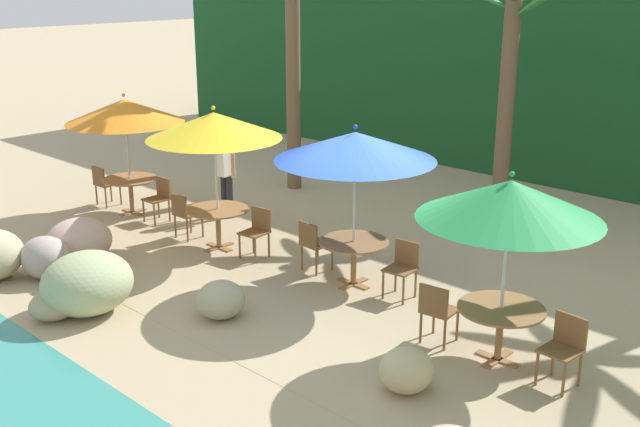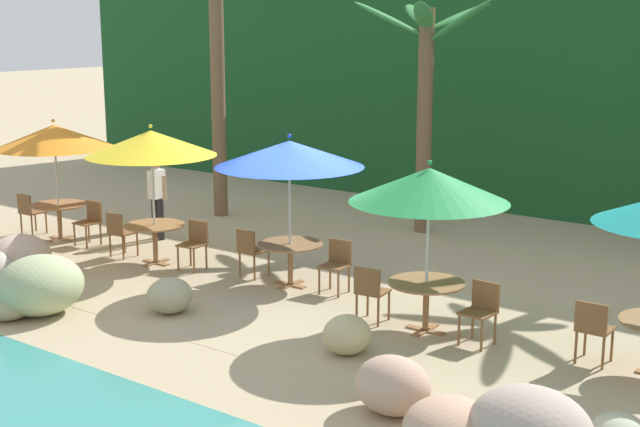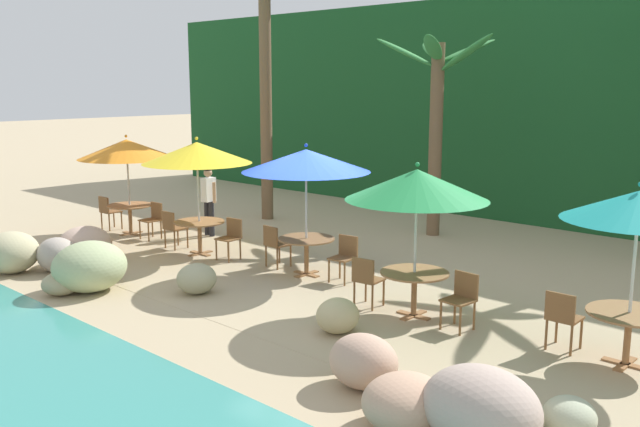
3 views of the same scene
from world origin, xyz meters
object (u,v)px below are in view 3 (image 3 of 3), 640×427
Objects in this scene: chair_yellow_inland at (173,227)px; umbrella_green at (417,185)px; umbrella_yellow at (197,153)px; palm_tree_nearest at (265,51)px; dining_table_teal at (629,321)px; chair_green_seaward at (462,296)px; chair_orange_inland at (108,210)px; umbrella_blue at (306,161)px; umbrella_teal at (639,206)px; chair_blue_seaward at (345,255)px; chair_teal_inland at (562,316)px; dining_table_green at (414,279)px; palm_tree_second at (438,104)px; dining_table_yellow at (199,227)px; dining_table_orange at (130,210)px; chair_green_inland at (366,278)px; chair_blue_inland at (275,243)px; chair_yellow_seaward at (231,236)px; dining_table_blue at (306,244)px; chair_orange_seaward at (153,218)px; waiter_in_white at (209,196)px; umbrella_orange at (127,149)px.

umbrella_green is at bearing -0.91° from chair_yellow_inland.
palm_tree_nearest is (-1.87, 3.78, 2.31)m from umbrella_yellow.
dining_table_teal is (9.03, 0.08, -1.62)m from umbrella_yellow.
chair_green_seaward reaches higher than dining_table_teal.
chair_orange_inland is at bearing -179.64° from dining_table_teal.
umbrella_blue is at bearing 7.49° from chair_yellow_inland.
umbrella_teal is 2.25× the size of dining_table_teal.
chair_blue_seaward is 4.52m from chair_teal_inland.
chair_orange_inland is at bearing -116.68° from palm_tree_nearest.
dining_table_green is (0.00, -0.00, -1.53)m from umbrella_green.
chair_blue_seaward is 1.00× the size of chair_teal_inland.
dining_table_yellow is at bearing -117.43° from palm_tree_second.
palm_tree_second is at bearing 102.62° from chair_blue_seaward.
dining_table_yellow is 9.16m from umbrella_teal.
umbrella_yellow is (2.92, -0.11, 1.62)m from dining_table_orange.
chair_yellow_inland and chair_green_inland have the same top height.
palm_tree_second reaches higher than chair_green_inland.
chair_blue_seaward is 0.18× the size of palm_tree_second.
umbrella_blue is at bearing 2.30° from chair_blue_inland.
chair_yellow_seaward and chair_teal_inland have the same top height.
chair_blue_inland is 0.35× the size of umbrella_teal.
umbrella_yellow is 1.92m from chair_yellow_seaward.
dining_table_blue is 1.26× the size of chair_blue_seaward.
chair_green_inland is 8.98m from palm_tree_nearest.
chair_orange_inland is 9.73m from umbrella_green.
chair_green_seaward is (10.44, -0.18, 0.00)m from chair_orange_inland.
chair_orange_seaward is at bearing 178.66° from chair_teal_inland.
waiter_in_white is (-5.03, 0.76, 0.47)m from chair_blue_seaward.
palm_tree_nearest is at bearing 74.01° from umbrella_orange.
chair_orange_seaward is at bearing 7.07° from chair_orange_inland.
umbrella_orange is 5.98m from dining_table_blue.
chair_yellow_seaward and chair_blue_inland have the same top height.
chair_orange_seaward reaches higher than dining_table_green.
umbrella_yellow is at bearing -179.50° from dining_table_teal.
dining_table_teal is (5.33, -0.48, 0.10)m from chair_blue_seaward.
palm_tree_second is (-1.03, 4.59, 2.69)m from chair_blue_seaward.
dining_table_green is (5.82, -0.21, 0.00)m from dining_table_yellow.
umbrella_yellow is at bearing -179.50° from umbrella_teal.
waiter_in_white reaches higher than chair_yellow_seaward.
chair_orange_seaward is 2.08m from dining_table_yellow.
chair_blue_inland is 1.00× the size of chair_green_inland.
dining_table_orange is at bearing 174.18° from chair_yellow_inland.
palm_tree_second is (6.44, 5.15, 2.69)m from chair_orange_inland.
umbrella_orange is at bearing 176.37° from chair_green_inland.
chair_green_inland is (4.15, -0.58, 0.00)m from chair_yellow_seaward.
chair_green_seaward is (3.81, -0.57, -0.10)m from dining_table_blue.
chair_orange_inland is at bearing -179.97° from umbrella_yellow.
umbrella_green is 2.87× the size of chair_green_inland.
chair_orange_seaward is 5.23m from umbrella_blue.
umbrella_green is at bearing -12.10° from waiter_in_white.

